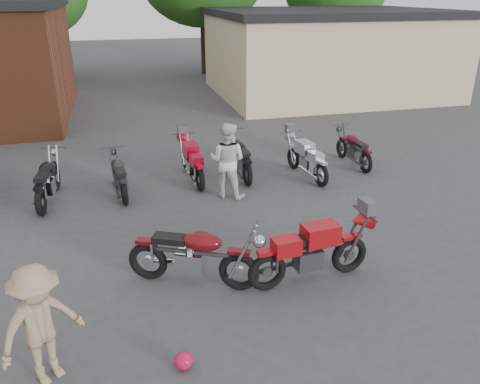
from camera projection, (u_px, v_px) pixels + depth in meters
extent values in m
plane|color=#393A3C|center=(217.00, 311.00, 7.17)|extent=(90.00, 90.00, 0.00)
cube|color=tan|center=(327.00, 55.00, 21.78)|extent=(10.00, 8.00, 3.50)
ellipsoid|color=#B41336|center=(183.00, 361.00, 6.05)|extent=(0.33, 0.33, 0.23)
imported|color=silver|center=(228.00, 160.00, 10.86)|extent=(1.10, 1.04, 1.79)
imported|color=#9C7F60|center=(41.00, 326.00, 5.62)|extent=(1.22, 1.10, 1.64)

